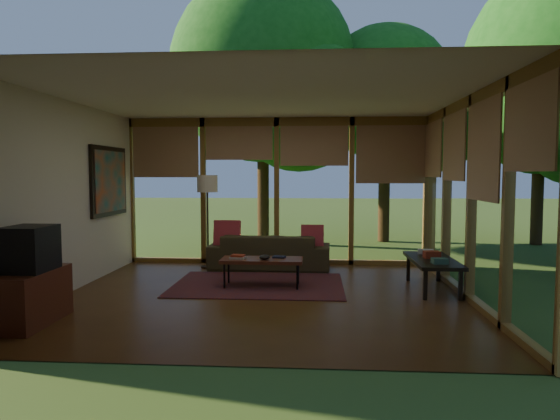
# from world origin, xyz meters

# --- Properties ---
(floor) EXTENTS (5.50, 5.50, 0.00)m
(floor) POSITION_xyz_m (0.00, 0.00, 0.00)
(floor) COLOR #5A3517
(floor) RESTS_ON ground
(ceiling) EXTENTS (5.50, 5.50, 0.00)m
(ceiling) POSITION_xyz_m (0.00, 0.00, 2.70)
(ceiling) COLOR white
(ceiling) RESTS_ON ground
(wall_left) EXTENTS (0.04, 5.00, 2.70)m
(wall_left) POSITION_xyz_m (-2.75, 0.00, 1.35)
(wall_left) COLOR beige
(wall_left) RESTS_ON ground
(wall_front) EXTENTS (5.50, 0.04, 2.70)m
(wall_front) POSITION_xyz_m (0.00, -2.50, 1.35)
(wall_front) COLOR beige
(wall_front) RESTS_ON ground
(window_wall_back) EXTENTS (5.50, 0.12, 2.70)m
(window_wall_back) POSITION_xyz_m (0.00, 2.50, 1.35)
(window_wall_back) COLOR olive
(window_wall_back) RESTS_ON ground
(window_wall_right) EXTENTS (0.12, 5.00, 2.70)m
(window_wall_right) POSITION_xyz_m (2.75, 0.00, 1.35)
(window_wall_right) COLOR olive
(window_wall_right) RESTS_ON ground
(tree_nw) EXTENTS (4.42, 4.42, 6.36)m
(tree_nw) POSITION_xyz_m (-0.54, 5.37, 4.14)
(tree_nw) COLOR #3E2B16
(tree_nw) RESTS_ON ground
(tree_ne) EXTENTS (3.30, 3.30, 5.29)m
(tree_ne) POSITION_xyz_m (2.42, 5.84, 3.62)
(tree_ne) COLOR #3E2B16
(tree_ne) RESTS_ON ground
(tree_far) EXTENTS (2.92, 2.92, 4.58)m
(tree_far) POSITION_xyz_m (5.53, 5.46, 3.10)
(tree_far) COLOR #3E2B16
(tree_far) RESTS_ON ground
(rug) EXTENTS (2.54, 1.80, 0.01)m
(rug) POSITION_xyz_m (-0.14, 0.68, 0.01)
(rug) COLOR maroon
(rug) RESTS_ON floor
(sofa) EXTENTS (2.13, 0.89, 0.61)m
(sofa) POSITION_xyz_m (-0.08, 2.00, 0.31)
(sofa) COLOR #3C341E
(sofa) RESTS_ON floor
(pillow_left) EXTENTS (0.46, 0.25, 0.48)m
(pillow_left) POSITION_xyz_m (-0.83, 1.95, 0.61)
(pillow_left) COLOR maroon
(pillow_left) RESTS_ON sofa
(pillow_right) EXTENTS (0.39, 0.21, 0.41)m
(pillow_right) POSITION_xyz_m (0.67, 1.95, 0.58)
(pillow_right) COLOR maroon
(pillow_right) RESTS_ON sofa
(ct_book_lower) EXTENTS (0.25, 0.20, 0.03)m
(ct_book_lower) POSITION_xyz_m (-0.42, 0.51, 0.44)
(ct_book_lower) COLOR #B2AAA2
(ct_book_lower) RESTS_ON coffee_table
(ct_book_upper) EXTENTS (0.21, 0.17, 0.03)m
(ct_book_upper) POSITION_xyz_m (-0.42, 0.51, 0.47)
(ct_book_upper) COLOR maroon
(ct_book_upper) RESTS_ON coffee_table
(ct_book_side) EXTENTS (0.20, 0.17, 0.03)m
(ct_book_side) POSITION_xyz_m (0.18, 0.64, 0.44)
(ct_book_side) COLOR black
(ct_book_side) RESTS_ON coffee_table
(ct_bowl) EXTENTS (0.16, 0.16, 0.07)m
(ct_bowl) POSITION_xyz_m (-0.02, 0.46, 0.46)
(ct_bowl) COLOR black
(ct_bowl) RESTS_ON coffee_table
(media_cabinet) EXTENTS (0.50, 1.00, 0.60)m
(media_cabinet) POSITION_xyz_m (-2.47, -1.43, 0.30)
(media_cabinet) COLOR #5B2818
(media_cabinet) RESTS_ON floor
(television) EXTENTS (0.45, 0.55, 0.50)m
(television) POSITION_xyz_m (-2.45, -1.43, 0.85)
(television) COLOR black
(television) RESTS_ON media_cabinet
(console_book_a) EXTENTS (0.22, 0.17, 0.07)m
(console_book_a) POSITION_xyz_m (2.40, 0.14, 0.49)
(console_book_a) COLOR #335A4A
(console_book_a) RESTS_ON side_console
(console_book_b) EXTENTS (0.23, 0.18, 0.10)m
(console_book_b) POSITION_xyz_m (2.40, 0.59, 0.51)
(console_book_b) COLOR maroon
(console_book_b) RESTS_ON side_console
(console_book_c) EXTENTS (0.26, 0.21, 0.06)m
(console_book_c) POSITION_xyz_m (2.40, 0.99, 0.49)
(console_book_c) COLOR #B2AAA2
(console_book_c) RESTS_ON side_console
(floor_lamp) EXTENTS (0.36, 0.36, 1.65)m
(floor_lamp) POSITION_xyz_m (-1.19, 2.01, 1.41)
(floor_lamp) COLOR black
(floor_lamp) RESTS_ON floor
(coffee_table) EXTENTS (1.20, 0.50, 0.43)m
(coffee_table) POSITION_xyz_m (-0.07, 0.56, 0.39)
(coffee_table) COLOR #5B2818
(coffee_table) RESTS_ON floor
(side_console) EXTENTS (0.60, 1.40, 0.46)m
(side_console) POSITION_xyz_m (2.40, 0.54, 0.41)
(side_console) COLOR black
(side_console) RESTS_ON floor
(wall_painting) EXTENTS (0.06, 1.35, 1.15)m
(wall_painting) POSITION_xyz_m (-2.71, 1.40, 1.55)
(wall_painting) COLOR black
(wall_painting) RESTS_ON wall_left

